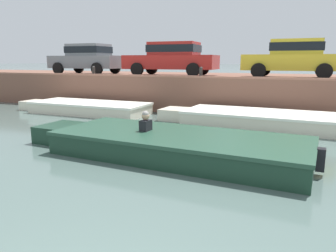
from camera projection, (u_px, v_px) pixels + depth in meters
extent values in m
plane|color=#4C605B|center=(226.00, 160.00, 7.44)|extent=(400.00, 400.00, 0.00)
cube|color=brown|center=(268.00, 92.00, 15.28)|extent=(60.00, 6.00, 1.52)
cube|color=#925F4C|center=(262.00, 78.00, 12.51)|extent=(60.00, 0.24, 0.08)
cube|color=silver|center=(90.00, 109.00, 13.90)|extent=(5.06, 1.96, 0.41)
cube|color=silver|center=(36.00, 105.00, 15.07)|extent=(1.02, 1.05, 0.41)
cube|color=white|center=(89.00, 103.00, 13.85)|extent=(5.12, 2.03, 0.08)
cube|color=brown|center=(97.00, 106.00, 13.72)|extent=(0.27, 1.70, 0.06)
cube|color=silver|center=(268.00, 121.00, 11.05)|extent=(5.70, 2.40, 0.42)
cube|color=silver|center=(177.00, 114.00, 12.47)|extent=(1.18, 1.21, 0.42)
cube|color=white|center=(268.00, 114.00, 11.00)|extent=(5.76, 2.46, 0.08)
cube|color=brown|center=(281.00, 117.00, 10.84)|extent=(0.34, 1.89, 0.06)
cube|color=#193828|center=(179.00, 147.00, 7.66)|extent=(5.97, 2.61, 0.46)
cube|color=#193828|center=(64.00, 133.00, 9.15)|extent=(1.24, 1.31, 0.46)
cube|color=#244836|center=(179.00, 136.00, 7.60)|extent=(6.03, 2.67, 0.08)
cube|color=brown|center=(196.00, 142.00, 7.44)|extent=(0.36, 2.05, 0.06)
cube|color=black|center=(321.00, 160.00, 6.35)|extent=(0.17, 0.21, 0.45)
cube|color=black|center=(146.00, 129.00, 7.96)|extent=(0.22, 0.33, 0.44)
sphere|color=tan|center=(146.00, 116.00, 7.90)|extent=(0.19, 0.19, 0.19)
sphere|color=gray|center=(146.00, 114.00, 7.89)|extent=(0.17, 0.17, 0.17)
cube|color=slate|center=(87.00, 62.00, 17.31)|extent=(3.85, 1.71, 0.64)
cube|color=slate|center=(89.00, 50.00, 17.13)|extent=(1.93, 1.49, 0.60)
cube|color=black|center=(89.00, 50.00, 17.13)|extent=(2.01, 1.53, 0.33)
cylinder|color=black|center=(58.00, 68.00, 17.03)|extent=(0.60, 0.19, 0.60)
cylinder|color=black|center=(79.00, 68.00, 18.59)|extent=(0.60, 0.19, 0.60)
cylinder|color=black|center=(97.00, 69.00, 16.16)|extent=(0.60, 0.19, 0.60)
cylinder|color=black|center=(115.00, 68.00, 17.72)|extent=(0.60, 0.19, 0.60)
cube|color=#B2231E|center=(171.00, 62.00, 15.52)|extent=(4.43, 1.87, 0.64)
cube|color=#B2231E|center=(174.00, 49.00, 15.34)|extent=(2.24, 1.58, 0.60)
cube|color=black|center=(174.00, 49.00, 15.34)|extent=(2.33, 1.62, 0.33)
cylinder|color=black|center=(137.00, 69.00, 15.24)|extent=(0.61, 0.20, 0.60)
cylinder|color=black|center=(152.00, 68.00, 16.84)|extent=(0.61, 0.20, 0.60)
cylinder|color=black|center=(193.00, 70.00, 14.33)|extent=(0.61, 0.20, 0.60)
cylinder|color=black|center=(203.00, 69.00, 15.93)|extent=(0.61, 0.20, 0.60)
cube|color=yellow|center=(292.00, 62.00, 13.51)|extent=(3.92, 1.69, 0.64)
cube|color=yellow|center=(297.00, 47.00, 13.32)|extent=(1.96, 1.47, 0.60)
cube|color=black|center=(297.00, 47.00, 13.32)|extent=(2.04, 1.51, 0.33)
cylinder|color=black|center=(258.00, 71.00, 13.26)|extent=(0.60, 0.18, 0.60)
cylinder|color=black|center=(264.00, 69.00, 14.79)|extent=(0.60, 0.18, 0.60)
cylinder|color=black|center=(324.00, 71.00, 12.34)|extent=(0.60, 0.18, 0.60)
cylinder|color=black|center=(322.00, 70.00, 13.87)|extent=(0.60, 0.18, 0.60)
cylinder|color=#2D2B28|center=(94.00, 72.00, 15.50)|extent=(0.14, 0.14, 0.35)
sphere|color=#2D2B28|center=(94.00, 68.00, 15.46)|extent=(0.15, 0.15, 0.15)
cylinder|color=#2D2B28|center=(201.00, 73.00, 13.52)|extent=(0.14, 0.14, 0.35)
sphere|color=#2D2B28|center=(201.00, 69.00, 13.48)|extent=(0.15, 0.15, 0.15)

